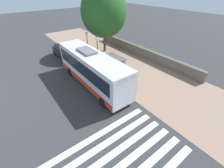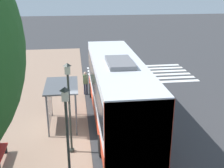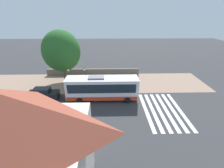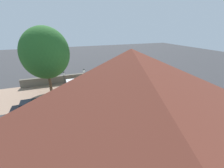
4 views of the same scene
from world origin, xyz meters
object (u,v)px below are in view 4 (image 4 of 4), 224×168
Objects in this scene: bus at (111,89)px; bench at (79,87)px; street_lamp_far at (65,84)px; shade_tree at (45,53)px; street_lamp_near at (85,81)px; parked_car_behind_bus at (34,108)px; bus_shelter at (102,81)px; pedestrian at (134,87)px.

bench is at bearing -150.59° from bus.
bus is 2.56× the size of street_lamp_far.
shade_tree is (-6.89, -7.55, 4.10)m from bus.
street_lamp_far is (-0.04, -2.63, -0.06)m from street_lamp_near.
bus is 3.95m from street_lamp_near.
street_lamp_near is 7.00m from parked_car_behind_bus.
bus_shelter reaches higher than bench.
street_lamp_near reaches higher than street_lamp_far.
bus is 6.85m from bench.
street_lamp_near reaches higher than bench.
bench is 8.20m from parked_car_behind_bus.
street_lamp_far reaches higher than bench.
bench is (-2.61, -3.13, -1.54)m from bus_shelter.
street_lamp_near is 1.03× the size of street_lamp_far.
street_lamp_far is (-2.64, -5.55, 0.55)m from bus.
bus is 6.39× the size of pedestrian.
street_lamp_near is at bearing -131.80° from bus.
pedestrian is 8.73m from bench.
bus_shelter is 9.20m from shade_tree.
street_lamp_near is at bearing 110.26° from parked_car_behind_bus.
bench is at bearing -118.85° from pedestrian.
pedestrian is at bearing 61.15° from bench.
bus_shelter is 4.36m from bench.
bus is 6.69× the size of bench.
bus reaches higher than bus_shelter.
pedestrian is at bearing 70.50° from bus_shelter.
street_lamp_far reaches higher than parked_car_behind_bus.
street_lamp_far is at bearing -90.88° from street_lamp_near.
shade_tree is at bearing 165.31° from parked_car_behind_bus.
bus_shelter is 1.65× the size of pedestrian.
shade_tree is at bearing -132.40° from bus.
bus_shelter is at bearing -109.50° from pedestrian.
shade_tree is (-4.28, -4.63, 3.48)m from street_lamp_near.
parked_car_behind_bus is at bearing -14.69° from shade_tree.
bus reaches higher than pedestrian.
bus reaches higher than bench.
bus is 11.01m from shade_tree.
street_lamp_near reaches higher than bus.
shade_tree is (-5.27, -11.90, 5.07)m from pedestrian.
street_lamp_far is (-1.03, -9.90, 1.53)m from pedestrian.
street_lamp_near is (-0.99, -7.26, 1.59)m from pedestrian.
pedestrian is 0.40× the size of street_lamp_far.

